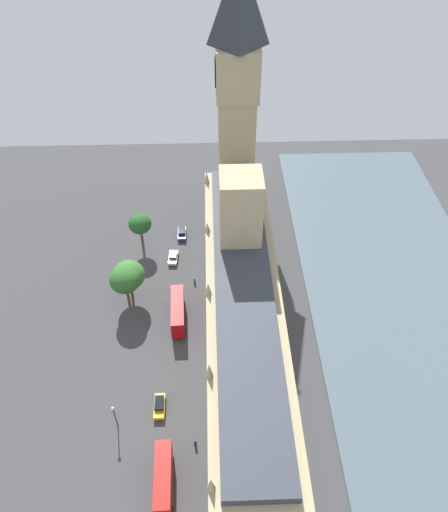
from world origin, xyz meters
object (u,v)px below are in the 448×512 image
object	(u,v)px
double_decker_bus_kerbside	(178,311)
clock_tower	(237,91)
plane_tree_slot_10	(140,224)
car_white_leading	(173,257)
parliament_building	(242,306)
street_lamp_slot_11	(114,413)
plane_tree_near_tower	(125,280)
car_blue_midblock	(182,233)
plane_tree_by_river_gate	(129,275)
pedestrian_under_trees	(195,443)
double_decker_bus_far_end	(163,479)
pedestrian_opposite_hall	(194,281)
car_yellow_cab_corner	(159,406)

from	to	relation	value
double_decker_bus_kerbside	clock_tower	bearing A→B (deg)	-111.13
plane_tree_slot_10	car_white_leading	bearing A→B (deg)	148.13
parliament_building	street_lamp_slot_11	xyz separation A→B (m)	(21.93, 19.17, -3.62)
plane_tree_near_tower	street_lamp_slot_11	size ratio (longest dim) A/B	1.63
parliament_building	car_blue_midblock	xyz separation A→B (m)	(12.46, -29.22, -7.09)
plane_tree_by_river_gate	car_white_leading	bearing A→B (deg)	-125.72
pedestrian_under_trees	plane_tree_slot_10	distance (m)	50.33
double_decker_bus_far_end	plane_tree_slot_10	world-z (taller)	plane_tree_slot_10
pedestrian_under_trees	plane_tree_near_tower	bearing A→B (deg)	-79.24
car_blue_midblock	plane_tree_by_river_gate	distance (m)	22.48
pedestrian_opposite_hall	plane_tree_slot_10	bearing A→B (deg)	152.47
car_blue_midblock	pedestrian_opposite_hall	distance (m)	15.78
car_yellow_cab_corner	pedestrian_opposite_hall	xyz separation A→B (m)	(-5.74, -29.72, -0.20)
parliament_building	car_white_leading	distance (m)	26.40
parliament_building	double_decker_bus_far_end	distance (m)	32.77
pedestrian_opposite_hall	street_lamp_slot_11	world-z (taller)	street_lamp_slot_11
double_decker_bus_far_end	plane_tree_near_tower	bearing A→B (deg)	-77.76
parliament_building	car_blue_midblock	distance (m)	32.55
plane_tree_near_tower	pedestrian_under_trees	bearing A→B (deg)	114.26
parliament_building	pedestrian_opposite_hall	bearing A→B (deg)	-55.80
parliament_building	plane_tree_slot_10	xyz separation A→B (m)	(21.33, -25.51, -0.95)
parliament_building	double_decker_bus_kerbside	bearing A→B (deg)	-16.08
pedestrian_opposite_hall	plane_tree_near_tower	bearing A→B (deg)	-139.28
car_white_leading	plane_tree_slot_10	xyz separation A→B (m)	(7.11, -4.42, 6.14)
parliament_building	plane_tree_near_tower	size ratio (longest dim) A/B	7.36
car_blue_midblock	plane_tree_by_river_gate	world-z (taller)	plane_tree_by_river_gate
double_decker_bus_far_end	pedestrian_under_trees	bearing A→B (deg)	-127.38
pedestrian_under_trees	parliament_building	bearing A→B (deg)	-124.70
car_blue_midblock	street_lamp_slot_11	size ratio (longest dim) A/B	0.71
car_blue_midblock	car_yellow_cab_corner	xyz separation A→B (m)	(2.62, 45.19, 0.00)
double_decker_bus_kerbside	pedestrian_under_trees	bearing A→B (deg)	95.78
car_blue_midblock	car_white_leading	size ratio (longest dim) A/B	1.01
car_white_leading	pedestrian_under_trees	size ratio (longest dim) A/B	2.73
double_decker_bus_far_end	plane_tree_by_river_gate	distance (m)	40.40
plane_tree_by_river_gate	plane_tree_slot_10	distance (m)	15.66
double_decker_bus_kerbside	plane_tree_near_tower	xyz separation A→B (m)	(10.23, -4.27, 4.91)
parliament_building	car_white_leading	world-z (taller)	parliament_building
plane_tree_by_river_gate	street_lamp_slot_11	xyz separation A→B (m)	(-0.34, 29.04, -2.44)
pedestrian_opposite_hall	plane_tree_near_tower	size ratio (longest dim) A/B	0.15
parliament_building	clock_tower	world-z (taller)	clock_tower
car_blue_midblock	pedestrian_opposite_hall	world-z (taller)	car_blue_midblock
clock_tower	plane_tree_by_river_gate	world-z (taller)	clock_tower
plane_tree_by_river_gate	car_yellow_cab_corner	bearing A→B (deg)	105.54
car_white_leading	double_decker_bus_kerbside	bearing A→B (deg)	99.36
car_white_leading	pedestrian_opposite_hall	size ratio (longest dim) A/B	2.87
car_blue_midblock	double_decker_bus_far_end	world-z (taller)	double_decker_bus_far_end
clock_tower	plane_tree_near_tower	bearing A→B (deg)	55.28
parliament_building	plane_tree_by_river_gate	size ratio (longest dim) A/B	7.78
car_white_leading	street_lamp_slot_11	size ratio (longest dim) A/B	0.71
plane_tree_by_river_gate	plane_tree_slot_10	world-z (taller)	plane_tree_by_river_gate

